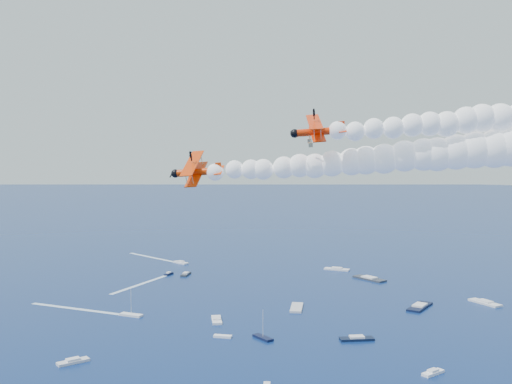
% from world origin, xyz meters
% --- Properties ---
extents(biplane_lead, '(11.17, 12.58, 8.29)m').
position_xyz_m(biplane_lead, '(16.16, 19.84, 57.20)').
color(biplane_lead, red).
extents(biplane_trail, '(10.82, 12.72, 9.52)m').
position_xyz_m(biplane_trail, '(-3.29, 18.23, 51.09)').
color(biplane_trail, '#E33604').
extents(smoke_trail_trail, '(68.18, 38.49, 11.89)m').
position_xyz_m(smoke_trail_trail, '(28.47, 26.81, 53.62)').
color(smoke_trail_trail, white).
extents(spectator_boats, '(205.25, 189.72, 0.70)m').
position_xyz_m(spectator_boats, '(-11.77, 116.84, 0.35)').
color(spectator_boats, white).
rests_on(spectator_boats, ground).
extents(boat_wakes, '(70.83, 104.49, 0.04)m').
position_xyz_m(boat_wakes, '(-108.84, 141.38, 0.03)').
color(boat_wakes, white).
rests_on(boat_wakes, ground).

